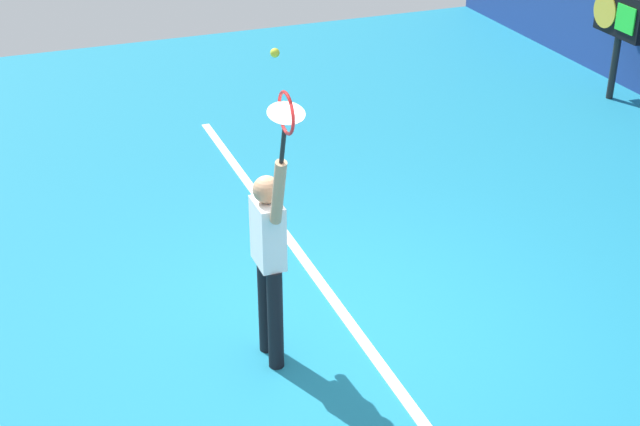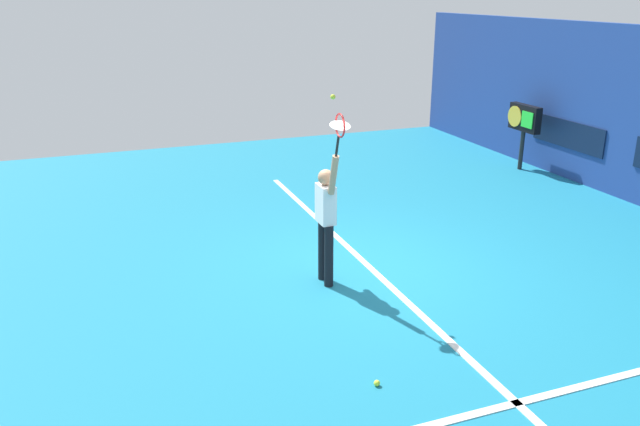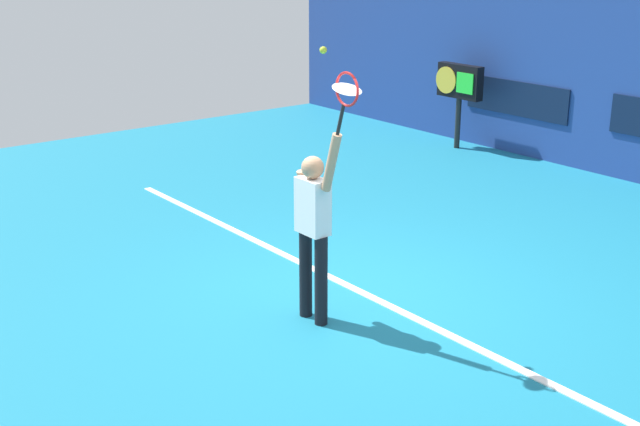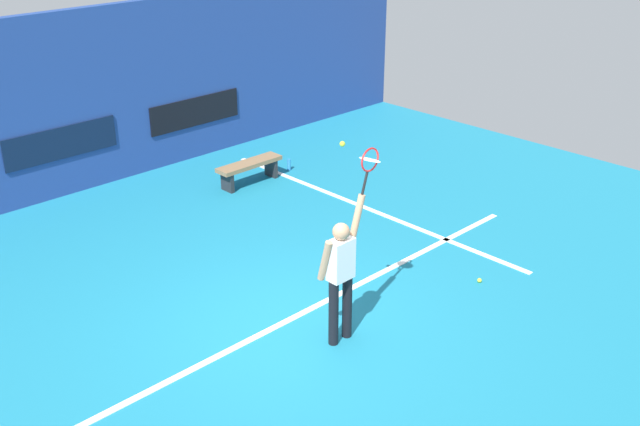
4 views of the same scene
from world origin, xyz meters
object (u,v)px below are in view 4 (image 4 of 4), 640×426
object	(u,v)px
tennis_player	(341,272)
tennis_ball	(342,144)
water_bottle	(289,165)
spare_ball	(479,280)
tennis_racket	(369,163)
court_bench	(249,167)

from	to	relation	value
tennis_player	tennis_ball	bearing A→B (deg)	43.84
water_bottle	spare_ball	xyz separation A→B (m)	(-1.06, -5.43, -0.09)
tennis_racket	spare_ball	world-z (taller)	tennis_racket
tennis_racket	spare_ball	bearing A→B (deg)	-10.77
tennis_player	court_bench	world-z (taller)	tennis_player
water_bottle	spare_ball	world-z (taller)	water_bottle
tennis_racket	water_bottle	xyz separation A→B (m)	(3.16, 5.03, -2.24)
court_bench	tennis_ball	bearing A→B (deg)	-117.08
court_bench	spare_ball	size ratio (longest dim) A/B	20.59
tennis_racket	water_bottle	distance (m)	6.34
tennis_ball	court_bench	distance (m)	6.04
tennis_racket	court_bench	xyz separation A→B (m)	(2.12, 5.03, -2.02)
tennis_player	court_bench	size ratio (longest dim) A/B	1.41
tennis_ball	spare_ball	bearing A→B (deg)	-10.55
tennis_ball	court_bench	bearing A→B (deg)	62.92
court_bench	water_bottle	distance (m)	1.05
court_bench	water_bottle	xyz separation A→B (m)	(1.03, 0.00, -0.22)
tennis_player	tennis_ball	distance (m)	1.68
spare_ball	water_bottle	bearing A→B (deg)	78.95
court_bench	water_bottle	size ratio (longest dim) A/B	5.83
tennis_player	spare_ball	size ratio (longest dim) A/B	29.10
tennis_racket	court_bench	distance (m)	5.82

